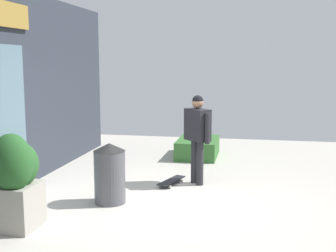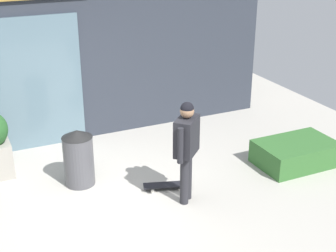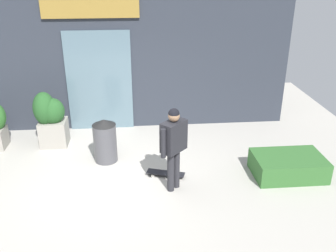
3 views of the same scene
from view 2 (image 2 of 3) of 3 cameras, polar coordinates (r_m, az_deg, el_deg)
ground_plane at (r=7.49m, az=-7.07°, el=-9.41°), size 12.00×12.00×0.00m
building_facade at (r=9.31m, az=-13.14°, el=8.10°), size 8.68×0.31×3.42m
skateboarder at (r=7.15m, az=2.18°, el=-1.91°), size 0.52×0.52×1.61m
skateboard at (r=7.89m, az=-0.13°, el=-6.91°), size 0.78×0.42×0.08m
trash_bin at (r=7.97m, az=-10.41°, el=-3.61°), size 0.49×0.49×0.95m
hedge_ledge at (r=8.88m, az=14.69°, el=-3.08°), size 1.37×0.90×0.41m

